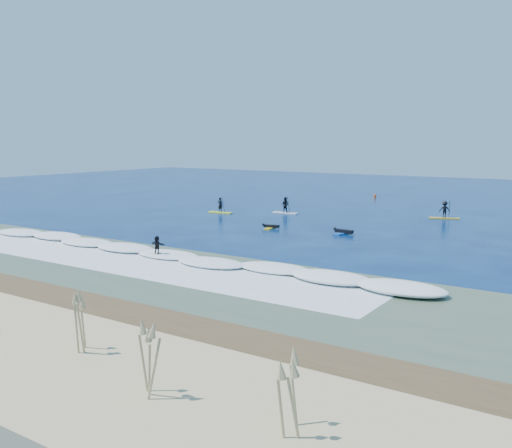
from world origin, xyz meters
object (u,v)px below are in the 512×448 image
Objects in this scene: sup_paddler_right at (445,211)px; prone_paddler_near at (271,227)px; sup_paddler_center at (285,206)px; prone_paddler_far at (343,232)px; marker_buoy at (375,196)px; wave_surfer at (157,247)px; sup_paddler_left at (220,207)px.

prone_paddler_near is at bearing -146.65° from sup_paddler_right.
prone_paddler_far is (10.59, -8.59, -0.57)m from sup_paddler_center.
sup_paddler_center is 3.94× the size of marker_buoy.
sup_paddler_center is 15.89m from sup_paddler_right.
sup_paddler_center reaches higher than prone_paddler_far.
sup_paddler_center is 10.35m from prone_paddler_near.
sup_paddler_right is at bearing 69.93° from wave_surfer.
sup_paddler_right reaches higher than sup_paddler_left.
wave_surfer reaches higher than prone_paddler_near.
sup_paddler_right reaches higher than prone_paddler_near.
wave_surfer is at bearing -87.08° from marker_buoy.
sup_paddler_right is at bearing 15.98° from sup_paddler_center.
sup_paddler_right reaches higher than sup_paddler_center.
sup_paddler_center is 1.37× the size of prone_paddler_near.
prone_paddler_near is at bearing -86.27° from marker_buoy.
sup_paddler_right is 1.61× the size of wave_surfer.
sup_paddler_left is 24.12m from marker_buoy.
sup_paddler_center is (5.89, 3.46, 0.14)m from sup_paddler_left.
sup_paddler_left is 1.18× the size of prone_paddler_far.
sup_paddler_right is 14.37m from prone_paddler_far.
sup_paddler_left is 22.62m from sup_paddler_right.
sup_paddler_right reaches higher than prone_paddler_far.
prone_paddler_near is 0.89× the size of prone_paddler_far.
marker_buoy is at bearing 22.56° from prone_paddler_far.
sup_paddler_right is at bearing -47.90° from marker_buoy.
prone_paddler_near is at bearing -35.99° from sup_paddler_left.
sup_paddler_right is at bearing 17.10° from sup_paddler_left.
sup_paddler_right is 4.06× the size of marker_buoy.
marker_buoy reaches higher than prone_paddler_far.
prone_paddler_far is at bearing 68.35° from wave_surfer.
wave_surfer is 2.52× the size of marker_buoy.
sup_paddler_right is 18.20m from prone_paddler_near.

